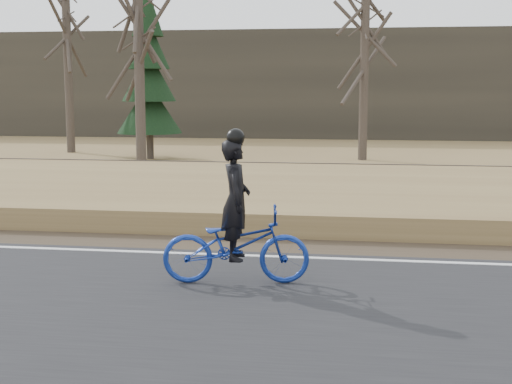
# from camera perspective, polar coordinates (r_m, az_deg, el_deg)

# --- Properties ---
(ground) EXTENTS (120.00, 120.00, 0.00)m
(ground) POSITION_cam_1_polar(r_m,az_deg,el_deg) (13.03, -18.40, -4.72)
(ground) COLOR olive
(ground) RESTS_ON ground
(edge_line) EXTENTS (120.00, 0.12, 0.01)m
(edge_line) POSITION_cam_1_polar(r_m,az_deg,el_deg) (13.19, -18.03, -4.26)
(edge_line) COLOR silver
(edge_line) RESTS_ON road
(shoulder) EXTENTS (120.00, 1.60, 0.04)m
(shoulder) POSITION_cam_1_polar(r_m,az_deg,el_deg) (14.08, -16.21, -3.58)
(shoulder) COLOR #473A2B
(shoulder) RESTS_ON ground
(embankment) EXTENTS (120.00, 5.00, 0.44)m
(embankment) POSITION_cam_1_polar(r_m,az_deg,el_deg) (16.77, -11.99, -0.85)
(embankment) COLOR olive
(embankment) RESTS_ON ground
(ballast) EXTENTS (120.00, 3.00, 0.45)m
(ballast) POSITION_cam_1_polar(r_m,az_deg,el_deg) (20.33, -8.26, 0.86)
(ballast) COLOR slate
(ballast) RESTS_ON ground
(railroad) EXTENTS (120.00, 2.40, 0.29)m
(railroad) POSITION_cam_1_polar(r_m,az_deg,el_deg) (20.30, -8.28, 1.71)
(railroad) COLOR black
(railroad) RESTS_ON ballast
(treeline_backdrop) EXTENTS (120.00, 4.00, 6.00)m
(treeline_backdrop) POSITION_cam_1_polar(r_m,az_deg,el_deg) (41.71, 0.45, 8.59)
(treeline_backdrop) COLOR #383328
(treeline_backdrop) RESTS_ON ground
(cyclist) EXTENTS (2.19, 1.03, 2.23)m
(cyclist) POSITION_cam_1_polar(r_m,az_deg,el_deg) (10.22, -1.62, -3.46)
(cyclist) COLOR navy
(cyclist) RESTS_ON road
(bare_tree_left) EXTENTS (0.36, 0.36, 7.81)m
(bare_tree_left) POSITION_cam_1_polar(r_m,az_deg,el_deg) (32.51, -14.81, 9.97)
(bare_tree_left) COLOR #463C33
(bare_tree_left) RESTS_ON ground
(bare_tree_near_left) EXTENTS (0.36, 0.36, 7.68)m
(bare_tree_near_left) POSITION_cam_1_polar(r_m,az_deg,el_deg) (25.70, -9.34, 10.47)
(bare_tree_near_left) COLOR #463C33
(bare_tree_near_left) RESTS_ON ground
(bare_tree_center) EXTENTS (0.36, 0.36, 7.81)m
(bare_tree_center) POSITION_cam_1_polar(r_m,az_deg,el_deg) (28.50, 8.67, 10.41)
(bare_tree_center) COLOR #463C33
(bare_tree_center) RESTS_ON ground
(conifer) EXTENTS (2.60, 2.60, 6.84)m
(conifer) POSITION_cam_1_polar(r_m,az_deg,el_deg) (28.88, -8.59, 9.06)
(conifer) COLOR #463C33
(conifer) RESTS_ON ground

